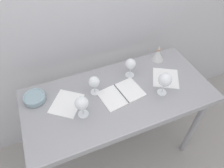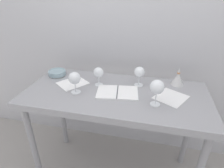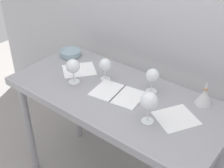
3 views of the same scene
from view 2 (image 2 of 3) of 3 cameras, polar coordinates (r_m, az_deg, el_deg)
name	(u,v)px [view 2 (image 2 of 3)]	position (r m, az deg, el deg)	size (l,w,h in m)	color
back_wall	(128,26)	(1.78, 4.72, 16.88)	(3.80, 0.04, 2.60)	#B8B8BD
steel_counter	(115,104)	(1.51, 1.05, -5.91)	(1.40, 0.65, 0.90)	#939398
wine_glass_far_left	(99,73)	(1.52, -4.08, 3.35)	(0.08, 0.08, 0.15)	white
wine_glass_near_left	(75,79)	(1.42, -11.21, 1.62)	(0.09, 0.09, 0.17)	white
wine_glass_far_right	(139,73)	(1.52, 8.26, 3.44)	(0.08, 0.08, 0.16)	white
wine_glass_near_right	(157,88)	(1.27, 13.40, -1.04)	(0.10, 0.10, 0.18)	white
open_notebook	(117,92)	(1.44, 1.62, -2.44)	(0.34, 0.25, 0.01)	white
tasting_sheet_upper	(73,83)	(1.62, -11.74, 0.29)	(0.19, 0.22, 0.00)	white
tasting_sheet_lower	(171,97)	(1.45, 17.29, -3.83)	(0.20, 0.21, 0.00)	white
tasting_bowl	(57,73)	(1.78, -16.20, 3.28)	(0.16, 0.16, 0.05)	beige
decanter_funnel	(178,79)	(1.63, 19.18, 1.46)	(0.11, 0.11, 0.15)	silver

